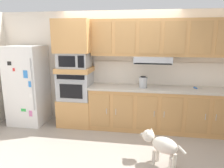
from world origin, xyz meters
name	(u,v)px	position (x,y,z in m)	size (l,w,h in m)	color
ground_plane	(112,142)	(0.00, 0.00, 0.00)	(9.60, 9.60, 0.00)	#9E9389
back_kitchen_wall	(120,68)	(0.00, 1.11, 1.25)	(6.20, 0.12, 2.50)	silver
refrigerator	(28,85)	(-2.05, 0.68, 0.88)	(0.76, 0.73, 1.76)	white
oven_base_cabinet	(77,111)	(-0.94, 0.75, 0.30)	(0.74, 0.62, 0.60)	tan
built_in_oven	(75,85)	(-0.94, 0.75, 0.90)	(0.70, 0.62, 0.60)	#A8AAAF
appliance_mid_shelf	(75,70)	(-0.94, 0.75, 1.25)	(0.74, 0.62, 0.10)	tan
microwave	(75,60)	(-0.94, 0.75, 1.46)	(0.64, 0.54, 0.32)	#A8AAAF
appliance_upper_cabinet	(74,36)	(-0.94, 0.75, 1.96)	(0.74, 0.62, 0.68)	tan
lower_cabinet_run	(158,110)	(0.87, 0.75, 0.44)	(2.88, 0.63, 0.88)	tan
countertop_slab	(159,89)	(0.87, 0.75, 0.90)	(2.92, 0.64, 0.04)	#BCB2A3
backsplash_panel	(159,73)	(0.87, 1.04, 1.17)	(2.92, 0.02, 0.50)	white
upper_cabinet_with_hood	(161,39)	(0.86, 0.87, 1.90)	(2.88, 0.48, 0.88)	tan
screwdriver	(196,88)	(1.60, 0.80, 0.93)	(0.16, 0.15, 0.03)	blue
electric_kettle	(143,82)	(0.53, 0.70, 1.03)	(0.17, 0.17, 0.24)	#A8AAAF
dog	(161,144)	(0.85, -0.57, 0.35)	(0.69, 0.46, 0.53)	beige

